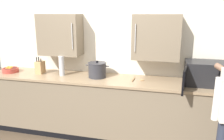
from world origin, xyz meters
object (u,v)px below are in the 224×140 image
knife_block (40,67)px  thermos_flask (62,66)px  wooden_spoon (138,80)px  microwave_oven (203,73)px  fruit_bowl (10,70)px  stock_pot (97,70)px

knife_block → thermos_flask: thermos_flask is taller
wooden_spoon → microwave_oven: bearing=1.5°
knife_block → fruit_bowl: bearing=-174.4°
microwave_oven → stock_pot: (-1.54, -0.00, -0.04)m
wooden_spoon → thermos_flask: (-1.22, -0.02, 0.15)m
wooden_spoon → stock_pot: 0.65m
microwave_oven → thermos_flask: 2.11m
fruit_bowl → stock_pot: bearing=2.1°
microwave_oven → fruit_bowl: microwave_oven is taller
microwave_oven → fruit_bowl: 3.06m
fruit_bowl → knife_block: bearing=5.6°
wooden_spoon → thermos_flask: 1.22m
stock_pot → fruit_bowl: (-1.52, -0.06, -0.07)m
knife_block → stock_pot: (0.98, 0.00, 0.01)m
wooden_spoon → thermos_flask: thermos_flask is taller
microwave_oven → thermos_flask: microwave_oven is taller
wooden_spoon → stock_pot: size_ratio=0.52×
knife_block → stock_pot: 0.98m
knife_block → microwave_oven: bearing=0.2°
microwave_oven → knife_block: 2.52m
stock_pot → wooden_spoon: bearing=-1.7°
knife_block → thermos_flask: (0.41, -0.03, 0.06)m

